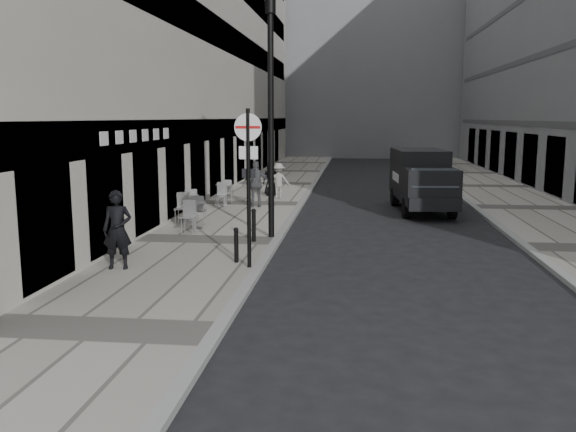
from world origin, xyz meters
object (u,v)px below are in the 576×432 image
(lamppost, at_px, (271,108))
(cyclist, at_px, (409,188))
(walking_man, at_px, (117,230))
(panel_van, at_px, (422,177))
(sign_post, at_px, (248,167))

(lamppost, distance_m, cyclist, 10.03)
(walking_man, relative_size, panel_van, 0.36)
(walking_man, distance_m, panel_van, 13.26)
(sign_post, xyz_separation_m, panel_van, (4.99, 10.09, -1.16))
(sign_post, distance_m, panel_van, 11.32)
(walking_man, bearing_deg, lamppost, 46.17)
(panel_van, bearing_deg, cyclist, 94.90)
(lamppost, distance_m, panel_van, 8.47)
(walking_man, xyz_separation_m, panel_van, (8.00, 10.57, 0.29))
(panel_van, bearing_deg, walking_man, -131.45)
(sign_post, xyz_separation_m, lamppost, (0.00, 3.74, 1.39))
(sign_post, bearing_deg, lamppost, 91.64)
(lamppost, bearing_deg, walking_man, -125.59)
(cyclist, bearing_deg, sign_post, -86.70)
(cyclist, bearing_deg, walking_man, -97.06)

